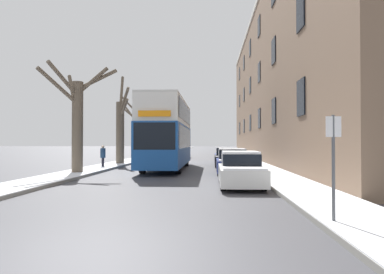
% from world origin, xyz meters
% --- Properties ---
extents(ground_plane, '(320.00, 320.00, 0.00)m').
position_xyz_m(ground_plane, '(0.00, 0.00, 0.00)').
color(ground_plane, '#424247').
extents(sidewalk_left, '(2.13, 130.00, 0.16)m').
position_xyz_m(sidewalk_left, '(-5.48, 53.00, 0.08)').
color(sidewalk_left, gray).
rests_on(sidewalk_left, ground).
extents(sidewalk_right, '(2.13, 130.00, 0.16)m').
position_xyz_m(sidewalk_right, '(5.48, 53.00, 0.08)').
color(sidewalk_right, gray).
rests_on(sidewalk_right, ground).
extents(terrace_facade_right, '(9.10, 49.64, 15.89)m').
position_xyz_m(terrace_facade_right, '(11.05, 29.73, 7.95)').
color(terrace_facade_right, '#7A604C').
rests_on(terrace_facade_right, ground).
extents(bare_tree_left_0, '(3.48, 3.58, 6.23)m').
position_xyz_m(bare_tree_left_0, '(-5.42, 13.38, 3.20)').
color(bare_tree_left_0, brown).
rests_on(bare_tree_left_0, ground).
extents(bare_tree_left_1, '(1.40, 2.85, 7.42)m').
position_xyz_m(bare_tree_left_1, '(-5.16, 21.61, 2.97)').
color(bare_tree_left_1, brown).
rests_on(bare_tree_left_1, ground).
extents(bare_tree_left_2, '(2.82, 2.75, 7.43)m').
position_xyz_m(bare_tree_left_2, '(-5.45, 29.38, 3.23)').
color(bare_tree_left_2, brown).
rests_on(bare_tree_left_2, ground).
extents(double_decker_bus, '(2.49, 10.90, 4.60)m').
position_xyz_m(double_decker_bus, '(-0.84, 17.65, 2.59)').
color(double_decker_bus, '#194C99').
rests_on(double_decker_bus, ground).
extents(parked_car_0, '(1.74, 4.30, 1.45)m').
position_xyz_m(parked_car_0, '(3.33, 8.76, 0.67)').
color(parked_car_0, silver).
rests_on(parked_car_0, ground).
extents(parked_car_1, '(1.78, 4.15, 1.47)m').
position_xyz_m(parked_car_1, '(3.33, 14.42, 0.68)').
color(parked_car_1, navy).
rests_on(parked_car_1, ground).
extents(parked_car_2, '(1.88, 4.33, 1.44)m').
position_xyz_m(parked_car_2, '(3.33, 20.83, 0.66)').
color(parked_car_2, black).
rests_on(parked_car_2, ground).
extents(parked_car_3, '(1.72, 4.22, 1.35)m').
position_xyz_m(parked_car_3, '(3.33, 26.33, 0.63)').
color(parked_car_3, navy).
rests_on(parked_car_3, ground).
extents(oncoming_van, '(1.97, 4.95, 2.44)m').
position_xyz_m(oncoming_van, '(-1.83, 35.03, 1.32)').
color(oncoming_van, white).
rests_on(oncoming_van, ground).
extents(pedestrian_left_sidewalk, '(0.35, 0.35, 1.63)m').
position_xyz_m(pedestrian_left_sidewalk, '(-5.38, 17.83, 0.89)').
color(pedestrian_left_sidewalk, black).
rests_on(pedestrian_left_sidewalk, ground).
extents(street_sign_post, '(0.32, 0.07, 2.41)m').
position_xyz_m(street_sign_post, '(4.72, 1.96, 1.39)').
color(street_sign_post, '#4C4F54').
rests_on(street_sign_post, ground).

